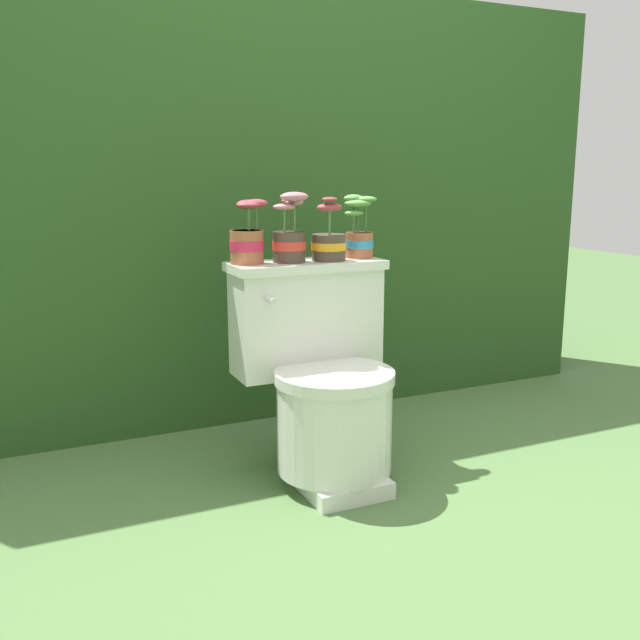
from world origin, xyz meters
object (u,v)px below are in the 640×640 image
(potted_plant_midleft, at_px, (290,237))
(potted_plant_midright, at_px, (359,232))
(potted_plant_middle, at_px, (329,242))
(toilet, at_px, (323,379))
(potted_plant_left, at_px, (247,239))

(potted_plant_midleft, bearing_deg, potted_plant_midright, 4.09)
(potted_plant_midleft, xyz_separation_m, potted_plant_middle, (0.13, -0.02, -0.02))
(potted_plant_midright, bearing_deg, potted_plant_middle, -164.90)
(toilet, height_order, potted_plant_midleft, potted_plant_midleft)
(toilet, relative_size, potted_plant_midright, 3.27)
(potted_plant_left, height_order, potted_plant_middle, potted_plant_middle)
(potted_plant_midleft, distance_m, potted_plant_midright, 0.27)
(potted_plant_midleft, height_order, potted_plant_midright, potted_plant_midleft)
(potted_plant_left, xyz_separation_m, potted_plant_midright, (0.40, -0.00, 0.01))
(toilet, relative_size, potted_plant_middle, 3.33)
(toilet, distance_m, potted_plant_middle, 0.46)
(potted_plant_middle, bearing_deg, toilet, -124.10)
(toilet, distance_m, potted_plant_midright, 0.53)
(potted_plant_left, height_order, potted_plant_midright, potted_plant_midright)
(potted_plant_midright, bearing_deg, toilet, -145.08)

